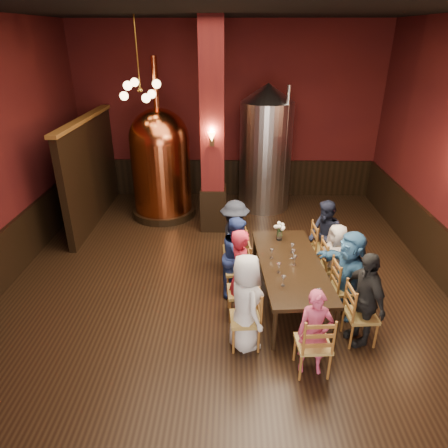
{
  "coord_description": "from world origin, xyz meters",
  "views": [
    {
      "loc": [
        0.13,
        -5.72,
        4.16
      ],
      "look_at": [
        0.0,
        0.2,
        1.33
      ],
      "focal_mm": 32.0,
      "sensor_mm": 36.0,
      "label": 1
    }
  ],
  "objects_px": {
    "dining_table": "(291,267)",
    "person_2": "(238,256)",
    "person_0": "(246,302)",
    "person_1": "(241,275)",
    "copper_kettle": "(161,162)",
    "rose_vase": "(280,229)",
    "steel_vessel": "(266,149)"
  },
  "relations": [
    {
      "from": "person_1",
      "to": "person_2",
      "type": "bearing_deg",
      "value": -10.75
    },
    {
      "from": "rose_vase",
      "to": "person_1",
      "type": "bearing_deg",
      "value": -120.3
    },
    {
      "from": "dining_table",
      "to": "steel_vessel",
      "type": "xyz_separation_m",
      "value": [
        -0.15,
        4.18,
        0.87
      ]
    },
    {
      "from": "copper_kettle",
      "to": "steel_vessel",
      "type": "height_order",
      "value": "copper_kettle"
    },
    {
      "from": "person_2",
      "to": "steel_vessel",
      "type": "distance_m",
      "value": 4.07
    },
    {
      "from": "person_1",
      "to": "copper_kettle",
      "type": "distance_m",
      "value": 4.46
    },
    {
      "from": "dining_table",
      "to": "person_1",
      "type": "distance_m",
      "value": 0.92
    },
    {
      "from": "copper_kettle",
      "to": "dining_table",
      "type": "bearing_deg",
      "value": -53.24
    },
    {
      "from": "person_0",
      "to": "person_2",
      "type": "xyz_separation_m",
      "value": [
        -0.1,
        1.33,
        -0.02
      ]
    },
    {
      "from": "dining_table",
      "to": "person_0",
      "type": "height_order",
      "value": "person_0"
    },
    {
      "from": "dining_table",
      "to": "person_2",
      "type": "distance_m",
      "value": 0.91
    },
    {
      "from": "person_2",
      "to": "person_1",
      "type": "bearing_deg",
      "value": -158.89
    },
    {
      "from": "dining_table",
      "to": "copper_kettle",
      "type": "relative_size",
      "value": 0.66
    },
    {
      "from": "person_0",
      "to": "person_1",
      "type": "relative_size",
      "value": 0.96
    },
    {
      "from": "person_1",
      "to": "steel_vessel",
      "type": "relative_size",
      "value": 0.5
    },
    {
      "from": "dining_table",
      "to": "person_0",
      "type": "xyz_separation_m",
      "value": [
        -0.77,
        -1.06,
        0.06
      ]
    },
    {
      "from": "steel_vessel",
      "to": "person_0",
      "type": "bearing_deg",
      "value": -96.8
    },
    {
      "from": "steel_vessel",
      "to": "dining_table",
      "type": "bearing_deg",
      "value": -87.98
    },
    {
      "from": "person_1",
      "to": "copper_kettle",
      "type": "height_order",
      "value": "copper_kettle"
    },
    {
      "from": "person_2",
      "to": "copper_kettle",
      "type": "xyz_separation_m",
      "value": [
        -1.83,
        3.35,
        0.64
      ]
    },
    {
      "from": "person_1",
      "to": "steel_vessel",
      "type": "height_order",
      "value": "steel_vessel"
    },
    {
      "from": "person_2",
      "to": "copper_kettle",
      "type": "bearing_deg",
      "value": 45.43
    },
    {
      "from": "dining_table",
      "to": "steel_vessel",
      "type": "bearing_deg",
      "value": 87.72
    },
    {
      "from": "copper_kettle",
      "to": "rose_vase",
      "type": "xyz_separation_m",
      "value": [
        2.59,
        -2.78,
        -0.38
      ]
    },
    {
      "from": "person_0",
      "to": "rose_vase",
      "type": "bearing_deg",
      "value": -39.79
    },
    {
      "from": "person_1",
      "to": "person_2",
      "type": "xyz_separation_m",
      "value": [
        -0.05,
        0.66,
        -0.05
      ]
    },
    {
      "from": "person_2",
      "to": "rose_vase",
      "type": "xyz_separation_m",
      "value": [
        0.77,
        0.57,
        0.26
      ]
    },
    {
      "from": "person_0",
      "to": "rose_vase",
      "type": "height_order",
      "value": "person_0"
    },
    {
      "from": "person_0",
      "to": "copper_kettle",
      "type": "xyz_separation_m",
      "value": [
        -1.93,
        4.67,
        0.62
      ]
    },
    {
      "from": "rose_vase",
      "to": "person_2",
      "type": "bearing_deg",
      "value": -143.48
    },
    {
      "from": "person_0",
      "to": "copper_kettle",
      "type": "distance_m",
      "value": 5.09
    },
    {
      "from": "person_2",
      "to": "steel_vessel",
      "type": "height_order",
      "value": "steel_vessel"
    }
  ]
}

